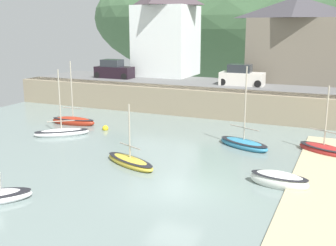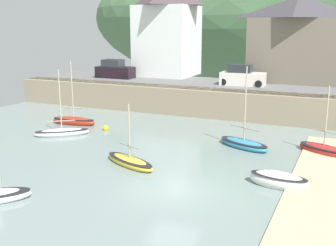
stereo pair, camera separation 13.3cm
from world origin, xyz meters
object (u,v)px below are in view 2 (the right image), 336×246
(dinghy_open_wooden, at_px, (130,162))
(sailboat_blue_trim, at_px, (62,132))
(rowboat_small_beached, at_px, (244,144))
(parked_car_near_slipway, at_px, (115,70))
(waterfront_building_centre, at_px, (296,39))
(waterfront_building_left, at_px, (167,29))
(parked_car_by_wall, at_px, (242,77))
(mooring_buoy, at_px, (106,128))
(sailboat_white_hull, at_px, (278,181))
(sailboat_tall_mast, at_px, (324,150))
(motorboat_with_cabin, at_px, (74,121))

(dinghy_open_wooden, distance_m, sailboat_blue_trim, 8.73)
(rowboat_small_beached, bearing_deg, parked_car_near_slipway, 170.00)
(waterfront_building_centre, bearing_deg, parked_car_near_slipway, -165.93)
(waterfront_building_left, distance_m, parked_car_by_wall, 11.57)
(parked_car_near_slipway, relative_size, mooring_buoy, 8.85)
(sailboat_blue_trim, height_order, parked_car_near_slipway, sailboat_blue_trim)
(dinghy_open_wooden, height_order, mooring_buoy, dinghy_open_wooden)
(waterfront_building_left, height_order, sailboat_white_hull, waterfront_building_left)
(dinghy_open_wooden, height_order, sailboat_tall_mast, sailboat_tall_mast)
(rowboat_small_beached, bearing_deg, waterfront_building_centre, 112.39)
(dinghy_open_wooden, height_order, motorboat_with_cabin, motorboat_with_cabin)
(waterfront_building_left, height_order, parked_car_near_slipway, waterfront_building_left)
(parked_car_near_slipway, distance_m, mooring_buoy, 13.75)
(dinghy_open_wooden, relative_size, sailboat_blue_trim, 0.81)
(sailboat_white_hull, bearing_deg, sailboat_blue_trim, 174.63)
(waterfront_building_left, distance_m, sailboat_white_hull, 28.76)
(rowboat_small_beached, height_order, motorboat_with_cabin, rowboat_small_beached)
(waterfront_building_left, distance_m, waterfront_building_centre, 13.85)
(dinghy_open_wooden, relative_size, sailboat_tall_mast, 0.91)
(waterfront_building_centre, height_order, dinghy_open_wooden, waterfront_building_centre)
(waterfront_building_left, height_order, waterfront_building_centre, waterfront_building_left)
(mooring_buoy, bearing_deg, sailboat_white_hull, -23.79)
(dinghy_open_wooden, relative_size, motorboat_with_cabin, 0.76)
(dinghy_open_wooden, distance_m, parked_car_near_slipway, 22.11)
(sailboat_tall_mast, height_order, mooring_buoy, sailboat_tall_mast)
(sailboat_tall_mast, distance_m, sailboat_blue_trim, 18.17)
(motorboat_with_cabin, distance_m, parked_car_near_slipway, 12.03)
(motorboat_with_cabin, bearing_deg, waterfront_building_left, 79.50)
(parked_car_near_slipway, height_order, mooring_buoy, parked_car_near_slipway)
(waterfront_building_left, xyz_separation_m, parked_car_near_slipway, (-4.14, -4.50, -4.27))
(motorboat_with_cabin, xyz_separation_m, parked_car_by_wall, (10.98, 11.30, 2.92))
(sailboat_tall_mast, bearing_deg, mooring_buoy, -149.41)
(waterfront_building_left, bearing_deg, parked_car_by_wall, -24.75)
(waterfront_building_left, bearing_deg, sailboat_tall_mast, -41.32)
(sailboat_blue_trim, xyz_separation_m, parked_car_near_slipway, (-4.22, 14.46, 2.97))
(waterfront_building_centre, height_order, parked_car_near_slipway, waterfront_building_centre)
(sailboat_tall_mast, relative_size, sailboat_white_hull, 1.45)
(sailboat_white_hull, bearing_deg, waterfront_building_left, 133.01)
(waterfront_building_centre, bearing_deg, mooring_buoy, -125.49)
(waterfront_building_left, xyz_separation_m, sailboat_white_hull, (16.32, -22.56, -7.17))
(rowboat_small_beached, distance_m, motorboat_with_cabin, 14.29)
(motorboat_with_cabin, distance_m, parked_car_by_wall, 16.02)
(rowboat_small_beached, bearing_deg, sailboat_tall_mast, 33.78)
(waterfront_building_left, bearing_deg, waterfront_building_centre, 0.00)
(waterfront_building_left, relative_size, dinghy_open_wooden, 2.46)
(sailboat_white_hull, relative_size, mooring_buoy, 6.61)
(sailboat_blue_trim, relative_size, parked_car_near_slipway, 1.21)
(waterfront_building_centre, height_order, rowboat_small_beached, waterfront_building_centre)
(sailboat_blue_trim, bearing_deg, mooring_buoy, 12.04)
(waterfront_building_centre, relative_size, sailboat_blue_trim, 1.80)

